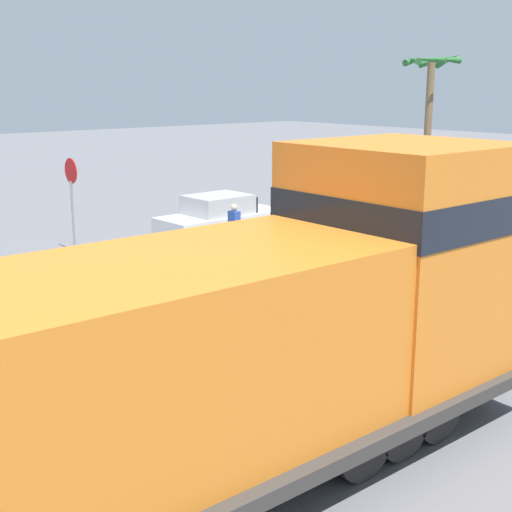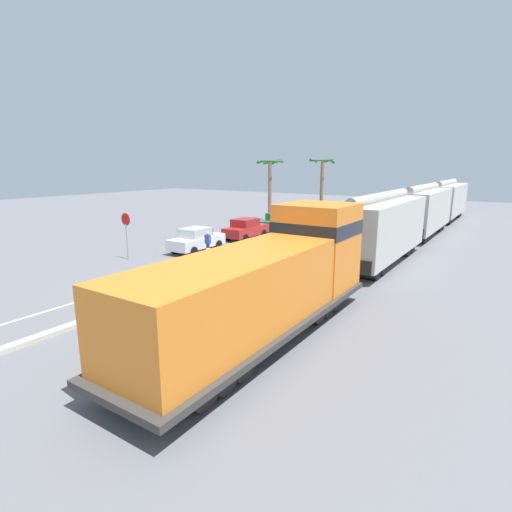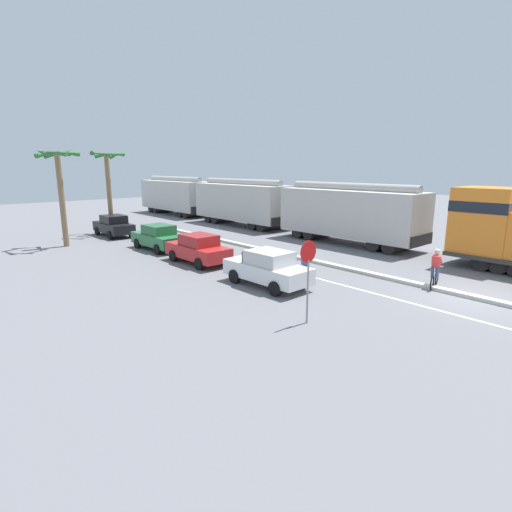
# 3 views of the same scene
# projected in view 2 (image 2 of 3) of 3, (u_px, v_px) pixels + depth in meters

# --- Properties ---
(ground_plane) EXTENTS (120.00, 120.00, 0.00)m
(ground_plane) POSITION_uv_depth(u_px,v_px,m) (180.00, 289.00, 18.83)
(ground_plane) COLOR slate
(median_curb) EXTENTS (0.36, 36.00, 0.16)m
(median_curb) POSITION_uv_depth(u_px,v_px,m) (252.00, 262.00, 23.68)
(median_curb) COLOR beige
(median_curb) RESTS_ON ground
(lane_stripe) EXTENTS (0.14, 36.00, 0.01)m
(lane_stripe) POSITION_uv_depth(u_px,v_px,m) (220.00, 258.00, 24.99)
(lane_stripe) COLOR silver
(lane_stripe) RESTS_ON ground
(locomotive) EXTENTS (3.10, 11.61, 4.20)m
(locomotive) POSITION_uv_depth(u_px,v_px,m) (271.00, 282.00, 13.67)
(locomotive) COLOR orange
(locomotive) RESTS_ON ground
(hopper_car_lead) EXTENTS (2.90, 10.60, 4.18)m
(hopper_car_lead) POSITION_uv_depth(u_px,v_px,m) (379.00, 228.00, 23.47)
(hopper_car_lead) COLOR #BBB9B1
(hopper_car_lead) RESTS_ON ground
(hopper_car_middle) EXTENTS (2.90, 10.60, 4.18)m
(hopper_car_middle) POSITION_uv_depth(u_px,v_px,m) (422.00, 210.00, 32.89)
(hopper_car_middle) COLOR beige
(hopper_car_middle) RESTS_ON ground
(hopper_car_trailing) EXTENTS (2.90, 10.60, 4.18)m
(hopper_car_trailing) POSITION_uv_depth(u_px,v_px,m) (445.00, 200.00, 42.31)
(hopper_car_trailing) COLOR beige
(hopper_car_trailing) RESTS_ON ground
(parked_car_white) EXTENTS (1.92, 4.24, 1.62)m
(parked_car_white) POSITION_uv_depth(u_px,v_px,m) (196.00, 240.00, 26.83)
(parked_car_white) COLOR silver
(parked_car_white) RESTS_ON ground
(parked_car_red) EXTENTS (1.85, 4.21, 1.62)m
(parked_car_red) POSITION_uv_depth(u_px,v_px,m) (246.00, 229.00, 31.40)
(parked_car_red) COLOR red
(parked_car_red) RESTS_ON ground
(parked_car_green) EXTENTS (1.92, 4.24, 1.62)m
(parked_car_green) POSITION_uv_depth(u_px,v_px,m) (279.00, 222.00, 35.23)
(parked_car_green) COLOR #286B3D
(parked_car_green) RESTS_ON ground
(parked_car_black) EXTENTS (1.86, 4.21, 1.62)m
(parked_car_black) POSITION_uv_depth(u_px,v_px,m) (312.00, 214.00, 40.91)
(parked_car_black) COLOR black
(parked_car_black) RESTS_ON ground
(cyclist) EXTENTS (1.67, 0.58, 1.71)m
(cyclist) POSITION_uv_depth(u_px,v_px,m) (208.00, 266.00, 19.77)
(cyclist) COLOR black
(cyclist) RESTS_ON ground
(stop_sign) EXTENTS (0.76, 0.08, 2.88)m
(stop_sign) POSITION_uv_depth(u_px,v_px,m) (126.00, 227.00, 24.32)
(stop_sign) COLOR gray
(stop_sign) RESTS_ON ground
(palm_tree_near) EXTENTS (2.66, 2.71, 6.52)m
(palm_tree_near) POSITION_uv_depth(u_px,v_px,m) (322.00, 175.00, 40.85)
(palm_tree_near) COLOR #846647
(palm_tree_near) RESTS_ON ground
(palm_tree_far) EXTENTS (2.60, 2.71, 6.48)m
(palm_tree_far) POSITION_uv_depth(u_px,v_px,m) (270.00, 174.00, 40.73)
(palm_tree_far) COLOR #846647
(palm_tree_far) RESTS_ON ground
(pedestrian_by_cars) EXTENTS (0.34, 0.22, 1.62)m
(pedestrian_by_cars) POSITION_uv_depth(u_px,v_px,m) (208.00, 244.00, 25.29)
(pedestrian_by_cars) COLOR #33333D
(pedestrian_by_cars) RESTS_ON ground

